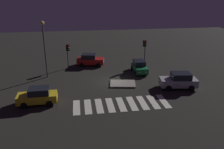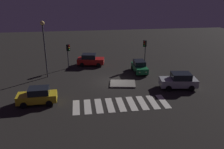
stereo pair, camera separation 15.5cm
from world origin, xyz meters
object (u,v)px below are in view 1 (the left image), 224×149
(traffic_island, at_px, (123,84))
(traffic_light_west, at_px, (68,50))
(car_green, at_px, (139,67))
(car_silver, at_px, (179,81))
(street_lamp, at_px, (44,40))
(car_yellow, at_px, (38,96))
(car_red, at_px, (90,60))
(traffic_light_north, at_px, (145,47))

(traffic_island, height_order, traffic_light_west, traffic_light_west)
(traffic_island, xyz_separation_m, car_green, (3.23, 4.17, 0.74))
(car_silver, relative_size, street_lamp, 0.61)
(traffic_light_west, xyz_separation_m, street_lamp, (-2.82, -3.29, 2.35))
(car_yellow, distance_m, traffic_light_west, 11.68)
(traffic_island, bearing_deg, car_red, 112.70)
(car_yellow, height_order, traffic_light_north, traffic_light_north)
(car_red, height_order, street_lamp, street_lamp)
(car_silver, bearing_deg, traffic_light_west, -27.56)
(car_red, xyz_separation_m, traffic_light_north, (8.19, -1.70, 2.19))
(car_green, height_order, street_lamp, street_lamp)
(car_yellow, relative_size, car_silver, 0.90)
(traffic_island, relative_size, car_yellow, 0.85)
(traffic_island, relative_size, traffic_light_west, 0.95)
(traffic_light_west, bearing_deg, car_yellow, -56.39)
(car_silver, height_order, street_lamp, street_lamp)
(car_red, distance_m, car_green, 8.01)
(car_yellow, relative_size, traffic_light_west, 1.11)
(traffic_island, bearing_deg, car_green, 52.23)
(car_green, height_order, traffic_light_north, traffic_light_north)
(traffic_island, bearing_deg, traffic_light_west, 132.73)
(car_red, xyz_separation_m, street_lamp, (-6.08, -4.39, 4.25))
(traffic_island, height_order, car_red, car_red)
(traffic_island, height_order, car_green, car_green)
(car_yellow, xyz_separation_m, car_silver, (16.16, 1.72, 0.07))
(street_lamp, bearing_deg, car_red, 35.83)
(traffic_light_north, relative_size, traffic_light_west, 1.10)
(traffic_island, bearing_deg, traffic_light_north, 55.45)
(street_lamp, bearing_deg, car_green, 0.45)
(traffic_island, xyz_separation_m, car_silver, (6.44, -2.07, 0.85))
(traffic_island, height_order, car_silver, car_silver)
(traffic_light_west, height_order, street_lamp, street_lamp)
(car_silver, xyz_separation_m, street_lamp, (-16.05, 6.13, 4.20))
(traffic_light_north, xyz_separation_m, traffic_light_west, (-11.44, 0.60, -0.29))
(car_red, height_order, traffic_light_north, traffic_light_north)
(car_green, relative_size, traffic_light_west, 1.06)
(traffic_island, distance_m, traffic_light_west, 10.37)
(car_silver, xyz_separation_m, traffic_light_north, (-1.79, 8.82, 2.14))
(car_red, xyz_separation_m, car_silver, (9.98, -10.52, 0.05))
(car_silver, distance_m, car_green, 7.02)
(car_red, relative_size, traffic_light_west, 1.18)
(car_green, bearing_deg, street_lamp, -88.85)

